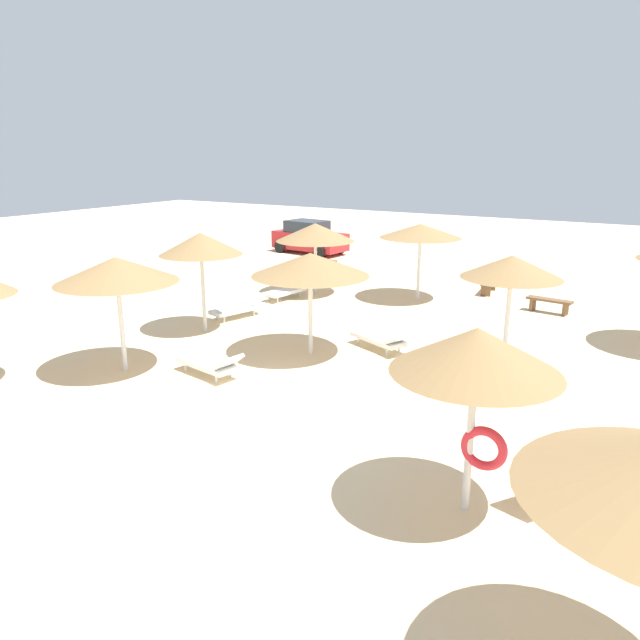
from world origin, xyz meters
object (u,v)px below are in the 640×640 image
(parasol_3, at_px, (477,353))
(bench_2, at_px, (324,265))
(lounger_3, at_px, (557,479))
(parasol_6, at_px, (201,244))
(lounger_0, at_px, (211,364))
(parked_car, at_px, (309,238))
(lounger_6, at_px, (239,308))
(parasol_4, at_px, (315,232))
(bench_1, at_px, (489,284))
(parasol_9, at_px, (421,231))
(bench_0, at_px, (549,303))
(parasol_7, at_px, (512,267))
(lounger_4, at_px, (287,290))
(parasol_2, at_px, (310,265))
(lounger_2, at_px, (382,339))
(parasol_0, at_px, (116,270))

(parasol_3, xyz_separation_m, bench_2, (-11.23, 14.78, -2.20))
(lounger_3, relative_size, bench_2, 1.29)
(parasol_6, distance_m, lounger_0, 4.62)
(parked_car, bearing_deg, lounger_6, -68.50)
(parasol_4, relative_size, parasol_6, 0.99)
(bench_1, height_order, parked_car, parked_car)
(parasol_9, bearing_deg, bench_0, 5.49)
(bench_0, bearing_deg, parasol_7, -89.08)
(lounger_4, bearing_deg, parasol_6, -88.45)
(lounger_0, distance_m, lounger_6, 5.38)
(parasol_9, bearing_deg, parked_car, 143.04)
(parasol_2, height_order, lounger_2, parasol_2)
(bench_1, bearing_deg, parasol_0, -112.57)
(parasol_3, distance_m, parasol_7, 6.62)
(lounger_3, distance_m, bench_0, 11.95)
(parasol_2, distance_m, bench_0, 9.33)
(parasol_9, bearing_deg, parasol_7, -51.28)
(parasol_2, bearing_deg, bench_0, 59.02)
(parasol_0, distance_m, lounger_3, 10.62)
(parasol_2, relative_size, bench_2, 2.03)
(parasol_3, relative_size, bench_1, 1.91)
(parasol_4, height_order, lounger_4, parasol_4)
(parasol_2, bearing_deg, lounger_6, 153.77)
(parasol_7, height_order, bench_1, parasol_7)
(parasol_4, xyz_separation_m, bench_2, (-1.74, 3.63, -2.01))
(parasol_6, bearing_deg, bench_2, 98.13)
(parasol_6, height_order, lounger_0, parasol_6)
(bench_2, bearing_deg, parasol_3, -52.79)
(parasol_3, distance_m, lounger_2, 8.03)
(parasol_9, xyz_separation_m, bench_2, (-5.45, 2.45, -2.17))
(bench_2, bearing_deg, parasol_6, -81.87)
(parasol_0, relative_size, parasol_2, 0.95)
(parked_car, bearing_deg, bench_0, -24.91)
(lounger_0, relative_size, parked_car, 0.47)
(parasol_7, xyz_separation_m, bench_2, (-10.11, 8.26, -2.26))
(parasol_3, relative_size, bench_2, 1.91)
(lounger_4, xyz_separation_m, bench_1, (6.19, 4.67, 0.04))
(lounger_2, xyz_separation_m, parked_car, (-10.24, 12.69, 0.52))
(parasol_4, xyz_separation_m, lounger_0, (2.36, -8.80, -2.04))
(parasol_2, relative_size, parasol_4, 1.05)
(parasol_0, height_order, lounger_3, parasol_0)
(lounger_0, bearing_deg, lounger_2, 55.63)
(lounger_0, height_order, lounger_6, lounger_6)
(parasol_0, height_order, bench_2, parasol_0)
(bench_0, bearing_deg, parasol_9, -174.51)
(lounger_2, bearing_deg, parked_car, 128.92)
(parasol_6, distance_m, lounger_3, 11.99)
(lounger_0, xyz_separation_m, lounger_2, (2.72, 3.98, -0.01))
(parasol_9, xyz_separation_m, lounger_0, (-1.35, -9.99, -2.20))
(parasol_9, height_order, lounger_4, parasol_9)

